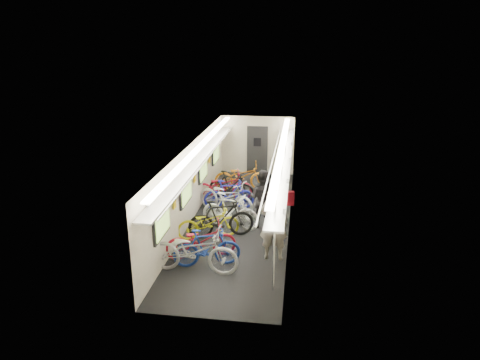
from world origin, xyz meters
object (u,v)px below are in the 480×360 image
(backpack, at_px, (289,198))
(passenger_mid, at_px, (263,199))
(bicycle_0, at_px, (194,251))
(bicycle_1, at_px, (207,248))
(passenger_near, at_px, (274,223))

(backpack, bearing_deg, passenger_mid, 122.61)
(passenger_mid, relative_size, backpack, 4.66)
(bicycle_0, bearing_deg, backpack, -45.68)
(bicycle_0, height_order, passenger_mid, passenger_mid)
(passenger_mid, bearing_deg, backpack, 149.37)
(bicycle_0, relative_size, passenger_mid, 1.23)
(bicycle_0, xyz_separation_m, passenger_mid, (1.38, 2.88, 0.31))
(bicycle_1, bearing_deg, backpack, -66.30)
(backpack, bearing_deg, passenger_near, -116.74)
(backpack, bearing_deg, bicycle_1, -147.86)
(bicycle_0, relative_size, passenger_near, 1.11)
(bicycle_0, height_order, backpack, backpack)
(passenger_mid, bearing_deg, bicycle_1, 84.67)
(bicycle_1, xyz_separation_m, passenger_mid, (1.13, 2.56, 0.39))
(bicycle_0, distance_m, bicycle_1, 0.42)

